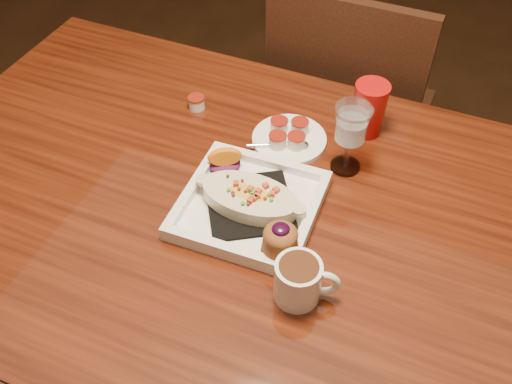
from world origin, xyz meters
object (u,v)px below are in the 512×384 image
at_px(coffee_mug, 300,280).
at_px(goblet, 351,128).
at_px(saucer, 288,138).
at_px(chair_far, 346,117).
at_px(red_tumbler, 369,109).
at_px(table, 262,247).
at_px(plate, 253,206).

distance_m(coffee_mug, goblet, 0.33).
relative_size(goblet, saucer, 0.96).
xyz_separation_m(chair_far, red_tumbler, (0.11, -0.32, 0.30)).
xyz_separation_m(coffee_mug, goblet, (-0.02, 0.32, 0.06)).
distance_m(table, saucer, 0.24).
height_order(coffee_mug, goblet, goblet).
height_order(chair_far, saucer, chair_far).
distance_m(chair_far, goblet, 0.57).
xyz_separation_m(plate, red_tumbler, (0.13, 0.31, 0.03)).
bearing_deg(coffee_mug, red_tumbler, 74.57).
xyz_separation_m(table, saucer, (-0.03, 0.21, 0.11)).
height_order(table, plate, plate).
height_order(plate, goblet, goblet).
relative_size(coffee_mug, goblet, 0.71).
relative_size(plate, coffee_mug, 2.41).
relative_size(table, red_tumbler, 12.48).
bearing_deg(coffee_mug, saucer, 96.81).
bearing_deg(table, plate, -156.81).
height_order(saucer, red_tumbler, red_tumbler).
bearing_deg(plate, coffee_mug, -45.69).
bearing_deg(plate, chair_far, 86.21).
bearing_deg(saucer, coffee_mug, -66.44).
relative_size(table, coffee_mug, 14.03).
bearing_deg(goblet, coffee_mug, -86.84).
bearing_deg(plate, saucer, 90.99).
distance_m(chair_far, coffee_mug, 0.83).
distance_m(plate, saucer, 0.22).
xyz_separation_m(chair_far, coffee_mug, (0.12, -0.77, 0.29)).
bearing_deg(saucer, chair_far, 86.08).
bearing_deg(table, coffee_mug, -48.61).
xyz_separation_m(table, goblet, (0.10, 0.18, 0.20)).
bearing_deg(coffee_mug, table, 114.64).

